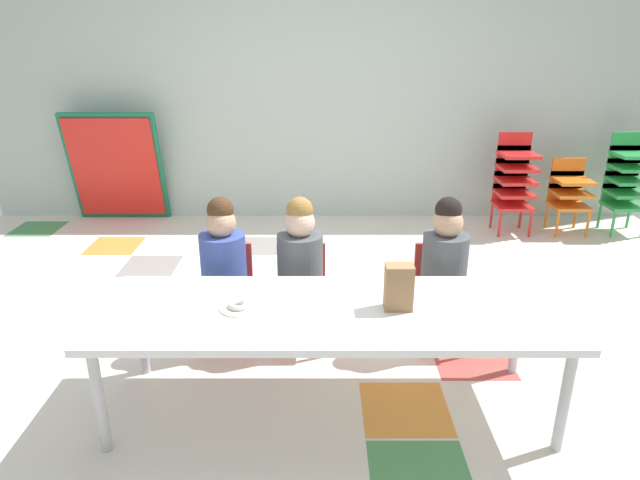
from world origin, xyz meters
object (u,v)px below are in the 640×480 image
at_px(seated_child_middle_seat, 299,260).
at_px(paper_plate_near_edge, 237,308).
at_px(donut_powdered_on_plate, 237,305).
at_px(folded_activity_table, 114,168).
at_px(paper_bag_brown, 397,287).
at_px(craft_table, 329,316).
at_px(seated_child_far_right, 443,259).
at_px(kid_chair_green_stack, 625,178).
at_px(kid_chair_red_stack, 512,178).
at_px(kid_chair_orange_stack, 567,190).
at_px(seated_child_near_camera, 222,260).

xyz_separation_m(seated_child_middle_seat, paper_plate_near_edge, (-0.27, -0.59, 0.00)).
relative_size(paper_plate_near_edge, donut_powdered_on_plate, 1.82).
bearing_deg(folded_activity_table, paper_bag_brown, -51.35).
xyz_separation_m(craft_table, seated_child_far_right, (0.66, 0.59, 0.04)).
xyz_separation_m(craft_table, kid_chair_green_stack, (2.77, 2.63, 0.00)).
bearing_deg(kid_chair_green_stack, seated_child_far_right, -136.10).
xyz_separation_m(seated_child_far_right, folded_activity_table, (-2.70, 2.35, -0.02)).
distance_m(seated_child_far_right, folded_activity_table, 3.58).
xyz_separation_m(kid_chair_red_stack, folded_activity_table, (-3.77, 0.31, 0.02)).
distance_m(kid_chair_orange_stack, paper_bag_brown, 3.28).
distance_m(seated_child_near_camera, paper_bag_brown, 1.10).
bearing_deg(seated_child_middle_seat, craft_table, -74.50).
height_order(seated_child_far_right, kid_chair_red_stack, seated_child_far_right).
bearing_deg(kid_chair_red_stack, seated_child_middle_seat, -133.04).
distance_m(craft_table, paper_plate_near_edge, 0.44).
height_order(craft_table, kid_chair_orange_stack, kid_chair_orange_stack).
bearing_deg(paper_bag_brown, paper_plate_near_edge, -179.66).
height_order(kid_chair_green_stack, paper_bag_brown, kid_chair_green_stack).
xyz_separation_m(seated_child_near_camera, folded_activity_table, (-1.43, 2.35, -0.02)).
bearing_deg(craft_table, kid_chair_red_stack, 56.56).
distance_m(seated_child_far_right, donut_powdered_on_plate, 1.24).
height_order(seated_child_far_right, donut_powdered_on_plate, seated_child_far_right).
xyz_separation_m(kid_chair_red_stack, kid_chair_orange_stack, (0.53, -0.00, -0.12)).
bearing_deg(kid_chair_orange_stack, seated_child_middle_seat, -140.03).
relative_size(craft_table, kid_chair_green_stack, 2.39).
bearing_deg(kid_chair_green_stack, donut_powdered_on_plate, -140.66).
xyz_separation_m(craft_table, seated_child_near_camera, (-0.60, 0.59, 0.04)).
distance_m(craft_table, seated_child_near_camera, 0.85).
bearing_deg(seated_child_near_camera, kid_chair_red_stack, 41.03).
distance_m(craft_table, seated_child_far_right, 0.89).
distance_m(craft_table, kid_chair_green_stack, 3.82).
bearing_deg(seated_child_near_camera, kid_chair_orange_stack, 35.37).
bearing_deg(seated_child_near_camera, kid_chair_green_stack, 31.08).
bearing_deg(kid_chair_green_stack, kid_chair_orange_stack, -179.91).
relative_size(kid_chair_orange_stack, paper_plate_near_edge, 3.78).
distance_m(seated_child_far_right, kid_chair_green_stack, 2.94).
height_order(seated_child_far_right, folded_activity_table, folded_activity_table).
height_order(seated_child_far_right, paper_bag_brown, seated_child_far_right).
height_order(kid_chair_red_stack, kid_chair_orange_stack, kid_chair_red_stack).
relative_size(craft_table, paper_bag_brown, 9.98).
height_order(seated_child_middle_seat, kid_chair_red_stack, seated_child_middle_seat).
relative_size(seated_child_near_camera, paper_plate_near_edge, 5.10).
xyz_separation_m(seated_child_near_camera, donut_powdered_on_plate, (0.17, -0.59, 0.02)).
bearing_deg(kid_chair_red_stack, craft_table, -123.44).
relative_size(craft_table, donut_powdered_on_plate, 22.21).
xyz_separation_m(craft_table, donut_powdered_on_plate, (-0.43, -0.00, 0.06)).
bearing_deg(kid_chair_red_stack, kid_chair_orange_stack, -0.08).
relative_size(craft_table, folded_activity_table, 2.02).
xyz_separation_m(craft_table, kid_chair_red_stack, (1.74, 2.63, 0.00)).
distance_m(folded_activity_table, paper_plate_near_edge, 3.35).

